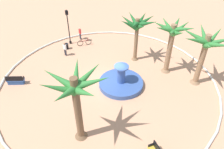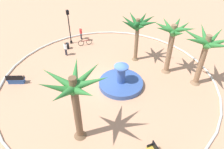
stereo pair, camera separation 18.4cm
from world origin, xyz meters
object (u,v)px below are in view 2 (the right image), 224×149
at_px(trash_bin, 67,46).
at_px(bicycle_red_frame, 85,42).
at_px(palm_tree_mid_plaza, 206,47).
at_px(bench_west, 16,80).
at_px(palm_tree_by_curb, 75,93).
at_px(person_cyclist_helmet, 81,33).
at_px(palm_tree_near_fountain, 138,27).
at_px(person_cyclist_photo, 66,48).
at_px(lamppost, 69,24).
at_px(fountain, 121,83).
at_px(palm_tree_far_side, 172,36).

relative_size(trash_bin, bicycle_red_frame, 0.42).
bearing_deg(trash_bin, bicycle_red_frame, -177.42).
height_order(palm_tree_mid_plaza, bench_west, palm_tree_mid_plaza).
height_order(palm_tree_by_curb, person_cyclist_helmet, palm_tree_by_curb).
relative_size(palm_tree_near_fountain, person_cyclist_helmet, 3.09).
height_order(bicycle_red_frame, person_cyclist_photo, person_cyclist_photo).
distance_m(palm_tree_near_fountain, lamppost, 8.42).
relative_size(fountain, person_cyclist_helmet, 2.55).
distance_m(fountain, trash_bin, 8.94).
relative_size(bench_west, lamppost, 0.39).
bearing_deg(bench_west, lamppost, -138.30).
height_order(palm_tree_far_side, lamppost, palm_tree_far_side).
xyz_separation_m(trash_bin, person_cyclist_helmet, (-2.06, -1.71, 0.51)).
xyz_separation_m(palm_tree_near_fountain, person_cyclist_helmet, (4.47, -6.46, -3.00)).
bearing_deg(palm_tree_near_fountain, bicycle_red_frame, -47.87).
height_order(palm_tree_by_curb, palm_tree_mid_plaza, palm_tree_by_curb).
distance_m(person_cyclist_helmet, person_cyclist_photo, 3.93).
relative_size(lamppost, trash_bin, 5.87).
bearing_deg(palm_tree_mid_plaza, lamppost, -50.29).
height_order(palm_tree_by_curb, person_cyclist_photo, palm_tree_by_curb).
distance_m(palm_tree_mid_plaza, person_cyclist_helmet, 14.89).
distance_m(fountain, lamppost, 10.02).
height_order(palm_tree_far_side, person_cyclist_photo, palm_tree_far_side).
distance_m(fountain, person_cyclist_helmet, 10.08).
relative_size(palm_tree_mid_plaza, bench_west, 3.18).
bearing_deg(lamppost, palm_tree_far_side, 131.42).
relative_size(trash_bin, person_cyclist_helmet, 0.45).
bearing_deg(lamppost, trash_bin, 59.69).
bearing_deg(palm_tree_far_side, fountain, 5.10).
bearing_deg(trash_bin, bench_west, 38.57).
distance_m(fountain, person_cyclist_photo, 7.92).
distance_m(bench_west, bicycle_red_frame, 9.16).
xyz_separation_m(palm_tree_mid_plaza, palm_tree_far_side, (1.68, -2.57, 0.05)).
relative_size(person_cyclist_helmet, person_cyclist_photo, 1.00).
bearing_deg(person_cyclist_photo, palm_tree_by_curb, 84.68).
xyz_separation_m(palm_tree_by_curb, palm_tree_mid_plaza, (-11.64, -2.14, -0.31)).
bearing_deg(trash_bin, palm_tree_by_curb, 83.43).
xyz_separation_m(palm_tree_near_fountain, lamppost, (5.87, -5.87, -1.39)).
bearing_deg(bicycle_red_frame, palm_tree_mid_plaza, 127.59).
bearing_deg(lamppost, palm_tree_by_curb, 81.26).
height_order(trash_bin, person_cyclist_helmet, person_cyclist_helmet).
relative_size(fountain, lamppost, 0.96).
height_order(trash_bin, person_cyclist_photo, person_cyclist_photo).
relative_size(lamppost, person_cyclist_helmet, 2.66).
relative_size(palm_tree_mid_plaza, person_cyclist_photo, 3.30).
bearing_deg(palm_tree_near_fountain, trash_bin, -36.07).
bearing_deg(trash_bin, fountain, 112.57).
bearing_deg(palm_tree_by_curb, person_cyclist_photo, -95.32).
xyz_separation_m(palm_tree_by_curb, palm_tree_far_side, (-9.97, -4.71, -0.26)).
relative_size(palm_tree_by_curb, person_cyclist_photo, 3.55).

